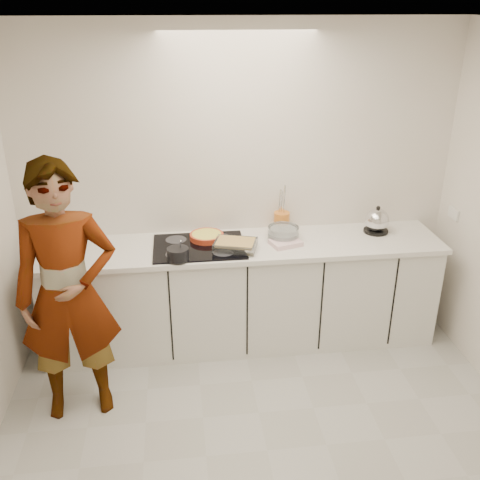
{
  "coord_description": "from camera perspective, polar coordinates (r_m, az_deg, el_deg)",
  "views": [
    {
      "loc": [
        -0.5,
        -2.59,
        2.68
      ],
      "look_at": [
        -0.05,
        1.05,
        1.05
      ],
      "focal_mm": 40.0,
      "sensor_mm": 36.0,
      "label": 1
    }
  ],
  "objects": [
    {
      "name": "mixing_bowl",
      "position": [
        4.35,
        4.63,
        0.63
      ],
      "size": [
        0.32,
        0.32,
        0.12
      ],
      "color": "silver",
      "rests_on": "countertop"
    },
    {
      "name": "kettle",
      "position": [
        4.62,
        14.39,
        1.96
      ],
      "size": [
        0.25,
        0.25,
        0.23
      ],
      "color": "black",
      "rests_on": "countertop"
    },
    {
      "name": "tea_towel",
      "position": [
        4.28,
        4.88,
        -0.3
      ],
      "size": [
        0.27,
        0.23,
        0.04
      ],
      "primitive_type": "cube",
      "rotation": [
        0.0,
        0.0,
        0.3
      ],
      "color": "white",
      "rests_on": "countertop"
    },
    {
      "name": "utensil_crock",
      "position": [
        4.52,
        4.47,
        1.96
      ],
      "size": [
        0.16,
        0.16,
        0.17
      ],
      "primitive_type": "cylinder",
      "rotation": [
        0.0,
        0.0,
        -0.26
      ],
      "color": "orange",
      "rests_on": "countertop"
    },
    {
      "name": "baking_dish",
      "position": [
        4.17,
        -0.49,
        -0.46
      ],
      "size": [
        0.38,
        0.32,
        0.06
      ],
      "color": "silver",
      "rests_on": "hob"
    },
    {
      "name": "countertop",
      "position": [
        4.3,
        0.29,
        -0.68
      ],
      "size": [
        3.24,
        0.64,
        0.04
      ],
      "primitive_type": "cube",
      "color": "white",
      "rests_on": "base_cabinets"
    },
    {
      "name": "saucepan",
      "position": [
        4.01,
        -6.63,
        -1.47
      ],
      "size": [
        0.17,
        0.17,
        0.16
      ],
      "color": "black",
      "rests_on": "hob"
    },
    {
      "name": "cook",
      "position": [
        3.72,
        -17.86,
        -5.6
      ],
      "size": [
        0.72,
        0.52,
        1.84
      ],
      "primitive_type": "imported",
      "rotation": [
        0.0,
        0.0,
        0.13
      ],
      "color": "silver",
      "rests_on": "floor"
    },
    {
      "name": "ceiling",
      "position": [
        2.64,
        4.18,
        22.12
      ],
      "size": [
        3.6,
        3.2,
        0.0
      ],
      "primitive_type": "cube",
      "color": "white",
      "rests_on": "wall_back"
    },
    {
      "name": "hob",
      "position": [
        4.24,
        -4.37,
        -0.7
      ],
      "size": [
        0.72,
        0.54,
        0.01
      ],
      "primitive_type": "cube",
      "color": "black",
      "rests_on": "countertop"
    },
    {
      "name": "wall_back",
      "position": [
        4.44,
        -0.23,
        5.85
      ],
      "size": [
        3.6,
        0.0,
        2.6
      ],
      "primitive_type": "cube",
      "color": "white",
      "rests_on": "ground"
    },
    {
      "name": "tart_dish",
      "position": [
        4.35,
        -3.58,
        0.42
      ],
      "size": [
        0.31,
        0.31,
        0.05
      ],
      "color": "#C03A1E",
      "rests_on": "hob"
    },
    {
      "name": "floor",
      "position": [
        3.77,
        2.92,
        -21.51
      ],
      "size": [
        3.6,
        3.2,
        0.0
      ],
      "primitive_type": "cube",
      "color": "#B6B6B2",
      "rests_on": "ground"
    },
    {
      "name": "base_cabinets",
      "position": [
        4.51,
        0.27,
        -5.94
      ],
      "size": [
        3.2,
        0.58,
        0.87
      ],
      "primitive_type": "cube",
      "color": "silver",
      "rests_on": "floor"
    }
  ]
}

